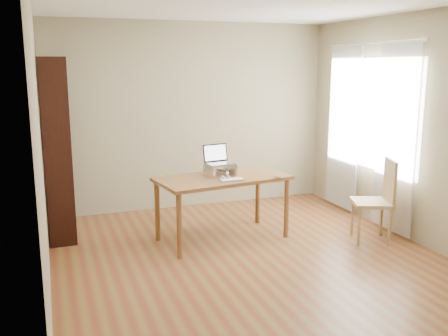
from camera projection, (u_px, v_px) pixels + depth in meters
room at (256, 138)px, 4.97m from camera, size 4.04×4.54×2.64m
bookshelf at (57, 149)px, 5.83m from camera, size 0.30×0.90×2.10m
curtains at (368, 132)px, 6.35m from camera, size 0.03×1.90×2.25m
desk at (223, 184)px, 5.76m from camera, size 1.60×0.98×0.75m
laptop_stand at (220, 168)px, 5.80m from camera, size 0.32×0.25×0.13m
laptop at (219, 159)px, 5.83m from camera, size 0.34×0.30×0.22m
keyboard at (232, 180)px, 5.55m from camera, size 0.28×0.13×0.02m
coaster at (277, 177)px, 5.69m from camera, size 0.09×0.09×0.01m
cat at (220, 170)px, 5.84m from camera, size 0.23×0.47×0.13m
chair at (377, 197)px, 5.75m from camera, size 0.56×0.55×0.96m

